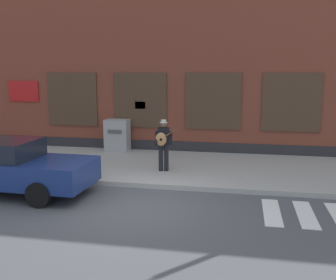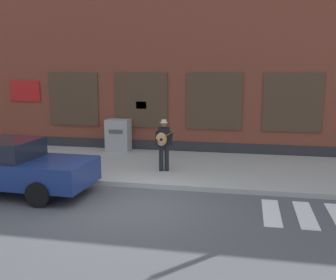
% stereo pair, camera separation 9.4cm
% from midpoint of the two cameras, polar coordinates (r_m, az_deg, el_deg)
% --- Properties ---
extents(ground_plane, '(160.00, 160.00, 0.00)m').
position_cam_midpoint_polar(ground_plane, '(10.27, -5.28, -9.56)').
color(ground_plane, '#4C4C51').
extents(sidewalk, '(28.00, 4.88, 0.15)m').
position_cam_midpoint_polar(sidewalk, '(13.95, -0.73, -3.86)').
color(sidewalk, '#9E9E99').
rests_on(sidewalk, ground).
extents(building_backdrop, '(28.00, 4.06, 8.12)m').
position_cam_midpoint_polar(building_backdrop, '(17.91, 2.17, 12.07)').
color(building_backdrop, brown).
rests_on(building_backdrop, ground).
extents(red_car, '(4.66, 2.10, 1.53)m').
position_cam_midpoint_polar(red_car, '(11.95, -22.15, -3.61)').
color(red_car, navy).
rests_on(red_car, ground).
extents(busker, '(0.76, 0.60, 1.71)m').
position_cam_midpoint_polar(busker, '(12.84, -0.90, -0.29)').
color(busker, black).
rests_on(busker, sidewalk).
extents(utility_box, '(0.96, 0.67, 1.30)m').
position_cam_midpoint_polar(utility_box, '(16.30, -7.53, 0.70)').
color(utility_box, '#9E9E9E').
rests_on(utility_box, sidewalk).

